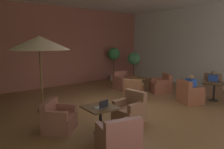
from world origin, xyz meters
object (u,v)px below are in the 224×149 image
at_px(armchair_front_right_east, 134,92).
at_px(armchair_front_left_east, 130,111).
at_px(armchair_mid_center_east, 212,87).
at_px(patio_umbrella_tall_red, 39,43).
at_px(iced_drink_cup, 103,105).
at_px(armchair_front_right_south, 161,86).
at_px(cafe_table_front_left, 100,112).
at_px(patron_blue_shirt, 213,79).
at_px(armchair_front_right_north, 123,83).
at_px(patron_by_window, 191,85).
at_px(open_laptop, 102,106).
at_px(armchair_mid_center_south, 189,94).
at_px(cafe_table_mid_center, 214,87).
at_px(potted_tree_mid_left, 114,57).
at_px(cafe_table_front_right, 138,82).
at_px(potted_tree_mid_right, 134,61).
at_px(armchair_front_left_south, 59,120).
at_px(armchair_front_left_north, 118,140).

bearing_deg(armchair_front_right_east, armchair_front_left_east, -138.04).
distance_m(armchair_mid_center_east, patio_umbrella_tall_red, 7.46).
bearing_deg(iced_drink_cup, armchair_front_right_south, 21.50).
xyz_separation_m(cafe_table_front_left, armchair_front_right_east, (2.99, 1.76, -0.25)).
relative_size(armchair_front_left_east, armchair_mid_center_east, 0.88).
relative_size(armchair_front_right_south, patron_blue_shirt, 1.77).
bearing_deg(armchair_front_right_east, armchair_front_right_north, 60.81).
bearing_deg(iced_drink_cup, patron_by_window, 1.61).
relative_size(armchair_front_right_east, open_laptop, 3.11).
height_order(patio_umbrella_tall_red, iced_drink_cup, patio_umbrella_tall_red).
bearing_deg(open_laptop, cafe_table_front_left, 82.09).
distance_m(armchair_mid_center_east, patron_blue_shirt, 0.38).
bearing_deg(armchair_mid_center_south, iced_drink_cup, -178.13).
height_order(armchair_front_right_east, armchair_front_right_south, armchair_front_right_east).
bearing_deg(armchair_mid_center_east, iced_drink_cup, -177.82).
xyz_separation_m(cafe_table_mid_center, armchair_mid_center_south, (-1.05, 0.44, -0.22)).
xyz_separation_m(armchair_mid_center_east, potted_tree_mid_left, (-1.16, 5.41, 1.06)).
bearing_deg(cafe_table_front_right, iced_drink_cup, -147.63).
xyz_separation_m(potted_tree_mid_right, patron_by_window, (-1.44, -4.44, -0.50)).
bearing_deg(armchair_front_left_south, cafe_table_front_right, 18.46).
xyz_separation_m(iced_drink_cup, open_laptop, (-0.04, -0.01, -0.00)).
height_order(cafe_table_front_left, armchair_front_left_south, armchair_front_left_south).
distance_m(armchair_front_left_north, armchair_front_right_north, 6.23).
distance_m(armchair_front_left_north, cafe_table_front_right, 5.46).
bearing_deg(cafe_table_mid_center, armchair_front_right_south, 101.88).
bearing_deg(armchair_front_right_south, patio_umbrella_tall_red, 171.48).
distance_m(armchair_front_left_north, patron_blue_shirt, 6.72).
distance_m(cafe_table_front_right, armchair_front_right_east, 1.12).
bearing_deg(patron_blue_shirt, cafe_table_front_right, 136.55).
height_order(cafe_table_mid_center, patio_umbrella_tall_red, patio_umbrella_tall_red).
height_order(cafe_table_front_left, potted_tree_mid_left, potted_tree_mid_left).
relative_size(cafe_table_front_left, armchair_front_right_north, 0.99).
bearing_deg(patron_blue_shirt, open_laptop, -177.96).
bearing_deg(cafe_table_mid_center, armchair_front_right_north, 109.48).
bearing_deg(armchair_front_left_north, armchair_mid_center_east, 10.46).
relative_size(cafe_table_front_left, patron_blue_shirt, 1.37).
relative_size(cafe_table_front_right, patron_by_window, 1.03).
relative_size(armchair_front_right_east, potted_tree_mid_left, 0.54).
height_order(cafe_table_front_right, armchair_front_right_south, armchair_front_right_south).
height_order(cafe_table_front_left, cafe_table_mid_center, same).
height_order(patio_umbrella_tall_red, patron_by_window, patio_umbrella_tall_red).
relative_size(cafe_table_mid_center, armchair_mid_center_east, 0.73).
bearing_deg(armchair_mid_center_south, armchair_front_right_south, 71.60).
relative_size(potted_tree_mid_left, patron_blue_shirt, 3.16).
relative_size(armchair_front_right_east, patio_umbrella_tall_red, 0.42).
bearing_deg(open_laptop, armchair_mid_center_south, 1.94).
distance_m(armchair_front_left_north, potted_tree_mid_left, 8.67).
bearing_deg(patron_blue_shirt, iced_drink_cup, -178.01).
bearing_deg(armchair_front_left_south, armchair_mid_center_south, -8.66).
relative_size(armchair_front_right_south, patron_by_window, 1.62).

